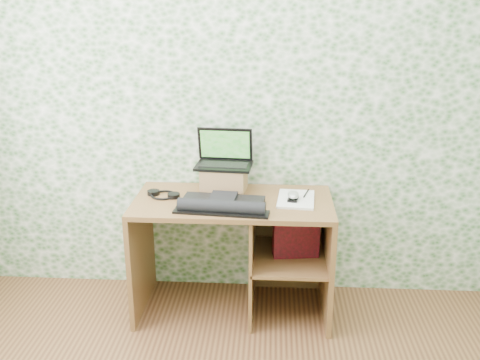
# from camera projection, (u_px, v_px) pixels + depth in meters

# --- Properties ---
(wall_back) EXTENTS (3.50, 0.00, 3.50)m
(wall_back) POSITION_uv_depth(u_px,v_px,m) (236.00, 100.00, 3.34)
(wall_back) COLOR white
(wall_back) RESTS_ON ground
(desk) EXTENTS (1.20, 0.60, 0.75)m
(desk) POSITION_uv_depth(u_px,v_px,m) (246.00, 239.00, 3.33)
(desk) COLOR brown
(desk) RESTS_ON floor
(riser) EXTENTS (0.29, 0.25, 0.16)m
(riser) POSITION_uv_depth(u_px,v_px,m) (224.00, 179.00, 3.34)
(riser) COLOR olive
(riser) RESTS_ON desk
(laptop) EXTENTS (0.36, 0.27, 0.23)m
(laptop) POSITION_uv_depth(u_px,v_px,m) (224.00, 157.00, 3.33)
(laptop) COLOR black
(laptop) RESTS_ON riser
(keyboard) EXTENTS (0.55, 0.32, 0.08)m
(keyboard) POSITION_uv_depth(u_px,v_px,m) (222.00, 204.00, 3.09)
(keyboard) COLOR black
(keyboard) RESTS_ON desk
(headphones) EXTENTS (0.21, 0.20, 0.03)m
(headphones) POSITION_uv_depth(u_px,v_px,m) (164.00, 195.00, 3.28)
(headphones) COLOR black
(headphones) RESTS_ON desk
(notepad) EXTENTS (0.24, 0.32, 0.01)m
(notepad) POSITION_uv_depth(u_px,v_px,m) (296.00, 199.00, 3.22)
(notepad) COLOR silver
(notepad) RESTS_ON desk
(mouse) EXTENTS (0.09, 0.12, 0.04)m
(mouse) POSITION_uv_depth(u_px,v_px,m) (293.00, 197.00, 3.18)
(mouse) COLOR silver
(mouse) RESTS_ON notepad
(pen) EXTENTS (0.04, 0.14, 0.01)m
(pen) POSITION_uv_depth(u_px,v_px,m) (306.00, 193.00, 3.28)
(pen) COLOR black
(pen) RESTS_ON notepad
(red_box) EXTENTS (0.29, 0.13, 0.33)m
(red_box) POSITION_uv_depth(u_px,v_px,m) (296.00, 231.00, 3.26)
(red_box) COLOR maroon
(red_box) RESTS_ON desk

